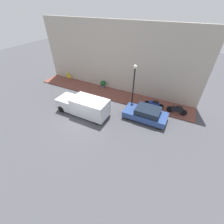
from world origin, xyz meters
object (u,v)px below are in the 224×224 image
at_px(streetlamp, 134,78).
at_px(potted_plant, 103,84).
at_px(motorcycle_blue, 154,104).
at_px(cafe_chair, 69,76).
at_px(motorcycle_black, 177,110).
at_px(parked_car, 146,114).
at_px(delivery_van, 83,106).

bearing_deg(streetlamp, potted_plant, 69.13).
height_order(motorcycle_blue, potted_plant, potted_plant).
distance_m(motorcycle_blue, cafe_chair, 11.99).
xyz_separation_m(motorcycle_black, motorcycle_blue, (0.10, 2.18, -0.06)).
relative_size(motorcycle_black, cafe_chair, 2.10).
xyz_separation_m(motorcycle_black, streetlamp, (-0.23, 4.40, 2.35)).
bearing_deg(potted_plant, motorcycle_blue, -101.57).
bearing_deg(cafe_chair, potted_plant, -89.88).
relative_size(parked_car, motorcycle_black, 2.09).
bearing_deg(cafe_chair, motorcycle_black, -95.86).
height_order(delivery_van, cafe_chair, delivery_van).
height_order(parked_car, cafe_chair, parked_car).
xyz_separation_m(motorcycle_black, potted_plant, (1.46, 8.82, 0.04)).
bearing_deg(parked_car, potted_plant, 61.77).
xyz_separation_m(motorcycle_blue, cafe_chair, (1.35, 11.91, 0.10)).
bearing_deg(potted_plant, cafe_chair, 90.12).
xyz_separation_m(streetlamp, cafe_chair, (1.67, 9.69, -2.31)).
bearing_deg(cafe_chair, parked_car, -106.35).
bearing_deg(motorcycle_black, parked_car, 129.10).
relative_size(motorcycle_blue, cafe_chair, 2.25).
height_order(parked_car, motorcycle_blue, parked_car).
height_order(motorcycle_black, cafe_chair, cafe_chair).
bearing_deg(delivery_van, potted_plant, 9.31).
height_order(motorcycle_black, motorcycle_blue, motorcycle_black).
bearing_deg(motorcycle_blue, streetlamp, 98.34).
xyz_separation_m(parked_car, streetlamp, (1.75, 1.97, 2.32)).
bearing_deg(motorcycle_blue, parked_car, 173.24).
bearing_deg(potted_plant, streetlamp, -110.87).
relative_size(motorcycle_blue, potted_plant, 2.27).
bearing_deg(delivery_van, cafe_chair, 49.47).
xyz_separation_m(parked_car, delivery_van, (-1.82, 5.53, 0.30)).
relative_size(streetlamp, potted_plant, 4.72).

